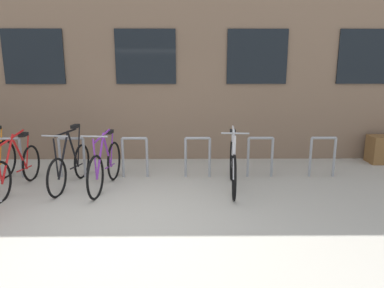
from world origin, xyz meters
name	(u,v)px	position (x,y,z in m)	size (l,w,h in m)	color
ground_plane	(124,219)	(0.00, 0.00, 0.00)	(42.00, 42.00, 0.00)	#B2ADA0
storefront_building	(158,59)	(0.00, 6.41, 2.28)	(28.00, 6.46, 4.56)	#7A604C
bike_rack	(166,153)	(0.49, 1.90, 0.47)	(6.51, 0.05, 0.79)	gray
bicycle_silver	(233,166)	(1.69, 1.27, 0.41)	(0.44, 1.79, 1.10)	black
bicycle_black	(70,165)	(-1.18, 1.40, 0.38)	(0.44, 1.66, 1.08)	black
bicycle_red	(17,169)	(-2.04, 1.21, 0.38)	(0.44, 1.76, 1.04)	black
bicycle_purple	(105,166)	(-0.54, 1.31, 0.39)	(0.44, 1.71, 1.05)	black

